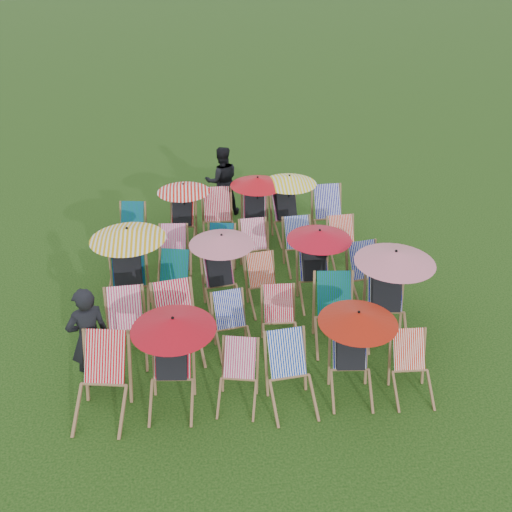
{
  "coord_description": "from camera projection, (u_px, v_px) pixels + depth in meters",
  "views": [
    {
      "loc": [
        -0.69,
        -7.99,
        5.63
      ],
      "look_at": [
        0.18,
        0.15,
        0.9
      ],
      "focal_mm": 40.0,
      "sensor_mm": 36.0,
      "label": 1
    }
  ],
  "objects": [
    {
      "name": "deckchair_28",
      "position": [
        288.0,
        206.0,
        11.64
      ],
      "size": [
        1.11,
        1.2,
        1.31
      ],
      "rotation": [
        0.0,
        0.0,
        0.19
      ],
      "color": "#87603F",
      "rests_on": "ground"
    },
    {
      "name": "deckchair_18",
      "position": [
        126.0,
        260.0,
        10.32
      ],
      "size": [
        0.68,
        0.84,
        0.82
      ],
      "rotation": [
        0.0,
        0.0,
        -0.19
      ],
      "color": "#87603F",
      "rests_on": "ground"
    },
    {
      "name": "deckchair_5",
      "position": [
        412.0,
        369.0,
        7.75
      ],
      "size": [
        0.58,
        0.78,
        0.83
      ],
      "rotation": [
        0.0,
        0.0,
        -0.04
      ],
      "color": "#87603F",
      "rests_on": "ground"
    },
    {
      "name": "ground",
      "position": [
        246.0,
        306.0,
        9.75
      ],
      "size": [
        100.0,
        100.0,
        0.0
      ],
      "primitive_type": "plane",
      "color": "black",
      "rests_on": "ground"
    },
    {
      "name": "deckchair_25",
      "position": [
        182.0,
        213.0,
        11.45
      ],
      "size": [
        1.05,
        1.11,
        1.24
      ],
      "rotation": [
        0.0,
        0.0,
        -0.15
      ],
      "color": "#87603F",
      "rests_on": "ground"
    },
    {
      "name": "deckchair_22",
      "position": [
        300.0,
        246.0,
        10.67
      ],
      "size": [
        0.65,
        0.87,
        0.9
      ],
      "rotation": [
        0.0,
        0.0,
        0.07
      ],
      "color": "#87603F",
      "rests_on": "ground"
    },
    {
      "name": "deckchair_16",
      "position": [
        317.0,
        265.0,
        9.62
      ],
      "size": [
        1.09,
        1.13,
        1.29
      ],
      "rotation": [
        0.0,
        0.0,
        0.02
      ],
      "color": "#87603F",
      "rests_on": "ground"
    },
    {
      "name": "deckchair_6",
      "position": [
        125.0,
        329.0,
        8.42
      ],
      "size": [
        0.68,
        0.92,
        0.96
      ],
      "rotation": [
        0.0,
        0.0,
        0.05
      ],
      "color": "#87603F",
      "rests_on": "ground"
    },
    {
      "name": "deckchair_27",
      "position": [
        256.0,
        208.0,
        11.58
      ],
      "size": [
        1.1,
        1.16,
        1.31
      ],
      "rotation": [
        0.0,
        0.0,
        -0.1
      ],
      "color": "#87603F",
      "rests_on": "ground"
    },
    {
      "name": "deckchair_26",
      "position": [
        218.0,
        219.0,
        11.55
      ],
      "size": [
        0.68,
        0.94,
        1.02
      ],
      "rotation": [
        0.0,
        0.0,
        -0.0
      ],
      "color": "#87603F",
      "rests_on": "ground"
    },
    {
      "name": "deckchair_17",
      "position": [
        369.0,
        276.0,
        9.72
      ],
      "size": [
        0.76,
        0.95,
        0.94
      ],
      "rotation": [
        0.0,
        0.0,
        0.17
      ],
      "color": "#87603F",
      "rests_on": "ground"
    },
    {
      "name": "deckchair_1",
      "position": [
        172.0,
        361.0,
        7.47
      ],
      "size": [
        1.11,
        1.17,
        1.32
      ],
      "rotation": [
        0.0,
        0.0,
        -0.09
      ],
      "color": "#87603F",
      "rests_on": "ground"
    },
    {
      "name": "deckchair_7",
      "position": [
        178.0,
        325.0,
        8.45
      ],
      "size": [
        0.83,
        1.04,
        1.02
      ],
      "rotation": [
        0.0,
        0.0,
        0.18
      ],
      "color": "#87603F",
      "rests_on": "ground"
    },
    {
      "name": "deckchair_14",
      "position": [
        221.0,
        270.0,
        9.49
      ],
      "size": [
        1.08,
        1.17,
        1.29
      ],
      "rotation": [
        0.0,
        0.0,
        0.17
      ],
      "color": "#87603F",
      "rests_on": "ground"
    },
    {
      "name": "deckchair_20",
      "position": [
        220.0,
        253.0,
        10.5
      ],
      "size": [
        0.68,
        0.86,
        0.86
      ],
      "rotation": [
        0.0,
        0.0,
        -0.16
      ],
      "color": "#87603F",
      "rests_on": "ground"
    },
    {
      "name": "deckchair_4",
      "position": [
        353.0,
        352.0,
        7.67
      ],
      "size": [
        1.06,
        1.12,
        1.26
      ],
      "rotation": [
        0.0,
        0.0,
        -0.09
      ],
      "color": "#87603F",
      "rests_on": "ground"
    },
    {
      "name": "deckchair_8",
      "position": [
        233.0,
        326.0,
        8.58
      ],
      "size": [
        0.67,
        0.85,
        0.84
      ],
      "rotation": [
        0.0,
        0.0,
        0.16
      ],
      "color": "#87603F",
      "rests_on": "ground"
    },
    {
      "name": "person_left",
      "position": [
        89.0,
        337.0,
        7.76
      ],
      "size": [
        0.68,
        0.59,
        1.57
      ],
      "primitive_type": "imported",
      "rotation": [
        0.0,
        0.0,
        3.6
      ],
      "color": "black",
      "rests_on": "ground"
    },
    {
      "name": "deckchair_9",
      "position": [
        280.0,
        321.0,
        8.68
      ],
      "size": [
        0.59,
        0.81,
        0.86
      ],
      "rotation": [
        0.0,
        0.0,
        -0.03
      ],
      "color": "#87603F",
      "rests_on": "ground"
    },
    {
      "name": "deckchair_0",
      "position": [
        101.0,
        383.0,
        7.38
      ],
      "size": [
        0.82,
        1.04,
        1.03
      ],
      "rotation": [
        0.0,
        0.0,
        -0.16
      ],
      "color": "#87603F",
      "rests_on": "ground"
    },
    {
      "name": "deckchair_12",
      "position": [
        128.0,
        269.0,
        9.34
      ],
      "size": [
        1.23,
        1.29,
        1.46
      ],
      "rotation": [
        0.0,
        0.0,
        0.03
      ],
      "color": "#87603F",
      "rests_on": "ground"
    },
    {
      "name": "deckchair_19",
      "position": [
        173.0,
        254.0,
        10.43
      ],
      "size": [
        0.64,
        0.85,
        0.88
      ],
      "rotation": [
        0.0,
        0.0,
        -0.08
      ],
      "color": "#87603F",
      "rests_on": "ground"
    },
    {
      "name": "deckchair_29",
      "position": [
        330.0,
        216.0,
        11.65
      ],
      "size": [
        0.71,
        0.97,
        1.03
      ],
      "rotation": [
        0.0,
        0.0,
        0.04
      ],
      "color": "#87603F",
      "rests_on": "ground"
    },
    {
      "name": "deckchair_11",
      "position": [
        389.0,
        294.0,
        8.73
      ],
      "size": [
        1.22,
        1.29,
        1.45
      ],
      "rotation": [
        0.0,
        0.0,
        -0.12
      ],
      "color": "#87603F",
      "rests_on": "ground"
    },
    {
      "name": "person_rear",
      "position": [
        222.0,
        181.0,
        12.57
      ],
      "size": [
        0.81,
        0.66,
        1.56
      ],
      "primitive_type": "imported",
      "rotation": [
        0.0,
        0.0,
        3.24
      ],
      "color": "black",
      "rests_on": "ground"
    },
    {
      "name": "deckchair_2",
      "position": [
        238.0,
        378.0,
        7.61
      ],
      "size": [
        0.68,
        0.84,
        0.82
      ],
      "rotation": [
        0.0,
        0.0,
        -0.2
      ],
      "color": "#87603F",
      "rests_on": "ground"
    },
    {
      "name": "deckchair_3",
      "position": [
        291.0,
        376.0,
        7.56
      ],
      "size": [
        0.71,
        0.92,
        0.93
      ],
      "rotation": [
        0.0,
        0.0,
        0.11
      ],
      "color": "#87603F",
      "rests_on": "ground"
    },
    {
      "name": "deckchair_10",
      "position": [
        336.0,
        315.0,
        8.69
      ],
      "size": [
        0.75,
        0.99,
        1.01
      ],
      "rotation": [
        0.0,
        0.0,
        -0.09
      ],
      "color": "#87603F",
      "rests_on": "ground"
    },
    {
      "name": "deckchair_15",
      "position": [
        264.0,
        285.0,
        9.57
      ],
      "size": [
        0.67,
        0.85,
        0.85
      ],
      "rotation": [
        0.0,
        0.0,
        0.15
      ],
      "color": "#87603F",
      "rests_on": "ground"
    },
    {
      "name": "deckchair_23",
      "position": [
        345.0,
        245.0,
        10.74
      ],
      "size": [
        0.64,
        0.85,
        0.88
      ],
      "rotation": [
        0.0,
        0.0,
        0.07
      ],
      "color": "#87603F",
      "rests_on": "ground"
    },
    {
      "name": "deckchair_21",
      "position": [
        256.0,
        248.0,
        10.64
      ],
      "size": [
        0.63,
        0.84,
        0.87
      ],
      "rotation": [
        0.0,
        0.0,
        0.07
      ],
      "color": "#87603F",
      "rests_on": "ground"
    },
    {
      "name": "deckchair_24",
      "position": [
        130.0,
        229.0,
        11.33
      ],
      "size": [
        0.68,
        0.86,
        0.86
      ],
      "rotation": [
        0.0,
        0.0,
        -0.15
      ],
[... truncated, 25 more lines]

